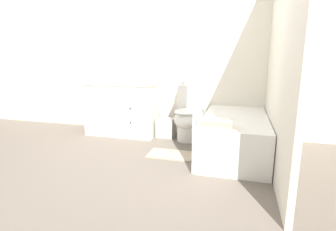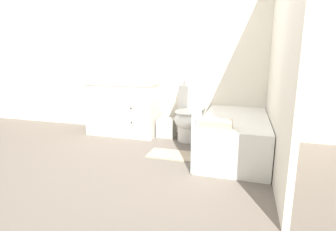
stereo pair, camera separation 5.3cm
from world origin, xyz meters
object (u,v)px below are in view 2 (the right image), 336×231
at_px(bath_towel_folded, 216,124).
at_px(hand_towel_folded, 96,80).
at_px(bath_mat, 171,155).
at_px(wastebasket, 166,128).
at_px(soap_dispenser, 152,78).
at_px(vanity_cabinet, 124,108).
at_px(toilet, 189,115).
at_px(sink_faucet, 128,79).
at_px(bathtub, 235,135).
at_px(tissue_box, 136,78).

bearing_deg(bath_towel_folded, hand_towel_folded, 154.61).
distance_m(hand_towel_folded, bath_mat, 1.74).
height_order(wastebasket, soap_dispenser, soap_dispenser).
height_order(vanity_cabinet, bath_mat, vanity_cabinet).
height_order(soap_dispenser, bath_mat, soap_dispenser).
relative_size(vanity_cabinet, toilet, 1.39).
relative_size(toilet, wastebasket, 2.78).
bearing_deg(soap_dispenser, sink_faucet, 162.45).
height_order(sink_faucet, soap_dispenser, soap_dispenser).
xyz_separation_m(sink_faucet, soap_dispenser, (0.45, -0.14, 0.04)).
bearing_deg(toilet, bathtub, -30.74).
distance_m(wastebasket, bath_mat, 0.81).
relative_size(wastebasket, bath_towel_folded, 0.88).
distance_m(soap_dispenser, hand_towel_folded, 0.87).
relative_size(wastebasket, hand_towel_folded, 1.27).
bearing_deg(bathtub, wastebasket, 155.65).
bearing_deg(sink_faucet, hand_towel_folded, -141.55).
xyz_separation_m(sink_faucet, bath_towel_folded, (1.57, -1.25, -0.33)).
height_order(bathtub, hand_towel_folded, hand_towel_folded).
bearing_deg(wastebasket, bathtub, -24.35).
bearing_deg(bath_mat, wastebasket, 110.70).
bearing_deg(soap_dispenser, vanity_cabinet, -174.31).
relative_size(bathtub, wastebasket, 5.24).
height_order(vanity_cabinet, soap_dispenser, soap_dispenser).
bearing_deg(bath_towel_folded, toilet, 116.84).
relative_size(sink_faucet, soap_dispenser, 0.84).
distance_m(wastebasket, bath_towel_folded, 1.42).
bearing_deg(bathtub, bath_towel_folded, -106.69).
distance_m(bathtub, bath_mat, 0.84).
relative_size(soap_dispenser, bath_towel_folded, 0.52).
distance_m(sink_faucet, soap_dispenser, 0.48).
relative_size(wastebasket, bath_mat, 0.51).
relative_size(toilet, tissue_box, 6.05).
bearing_deg(soap_dispenser, wastebasket, -11.41).
distance_m(vanity_cabinet, sink_faucet, 0.48).
distance_m(toilet, bath_mat, 0.77).
height_order(toilet, bath_mat, toilet).
distance_m(vanity_cabinet, soap_dispenser, 0.66).
height_order(sink_faucet, toilet, sink_faucet).
height_order(wastebasket, bath_mat, wastebasket).
distance_m(vanity_cabinet, hand_towel_folded, 0.61).
bearing_deg(bathtub, vanity_cabinet, 164.74).
bearing_deg(vanity_cabinet, soap_dispenser, 5.69).
relative_size(vanity_cabinet, bath_mat, 1.97).
bearing_deg(hand_towel_folded, vanity_cabinet, 18.01).
distance_m(sink_faucet, bath_towel_folded, 2.03).
distance_m(tissue_box, soap_dispenser, 0.33).
bearing_deg(wastebasket, toilet, -10.42).
distance_m(vanity_cabinet, wastebasket, 0.76).
bearing_deg(hand_towel_folded, tissue_box, 28.88).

